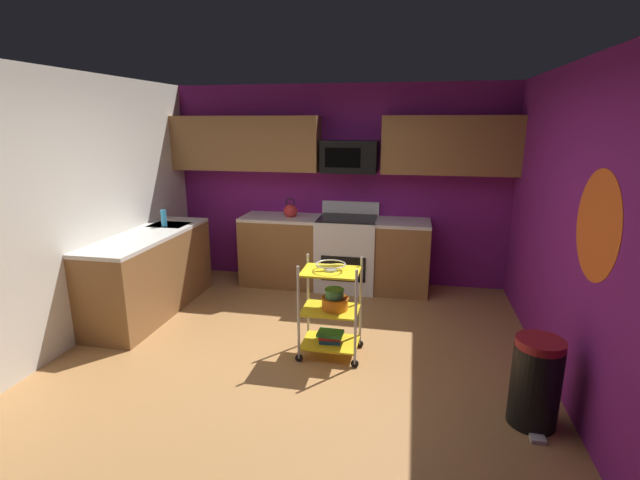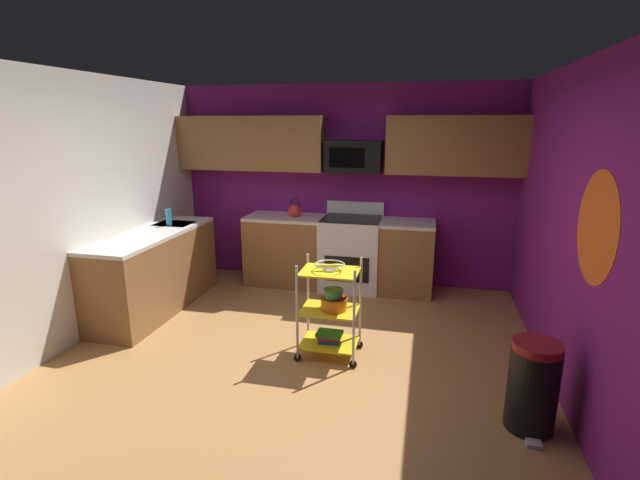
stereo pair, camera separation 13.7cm
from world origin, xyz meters
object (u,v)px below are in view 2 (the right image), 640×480
(microwave, at_px, (354,157))
(dish_soap_bottle, at_px, (169,217))
(fruit_bowl, at_px, (330,266))
(book_stack, at_px, (330,337))
(kettle, at_px, (295,211))
(oven_range, at_px, (351,252))
(mixing_bowl_small, at_px, (333,293))
(trash_can, at_px, (533,386))
(rolling_cart, at_px, (330,310))
(mixing_bowl_large, at_px, (334,303))

(microwave, distance_m, dish_soap_bottle, 2.39)
(dish_soap_bottle, bearing_deg, fruit_bowl, -24.12)
(fruit_bowl, distance_m, book_stack, 0.69)
(kettle, height_order, dish_soap_bottle, kettle)
(oven_range, distance_m, mixing_bowl_small, 1.86)
(microwave, distance_m, trash_can, 3.46)
(rolling_cart, relative_size, trash_can, 1.39)
(oven_range, distance_m, mixing_bowl_large, 1.85)
(mixing_bowl_large, relative_size, kettle, 0.95)
(rolling_cart, bearing_deg, mixing_bowl_large, 0.00)
(oven_range, xyz_separation_m, fruit_bowl, (0.11, -1.85, 0.40))
(oven_range, relative_size, dish_soap_bottle, 5.50)
(microwave, xyz_separation_m, fruit_bowl, (0.11, -1.95, -0.82))
(dish_soap_bottle, bearing_deg, mixing_bowl_large, -23.74)
(rolling_cart, relative_size, book_stack, 3.80)
(microwave, bearing_deg, mixing_bowl_small, -85.70)
(fruit_bowl, bearing_deg, rolling_cart, 0.00)
(oven_range, bearing_deg, trash_can, -56.01)
(oven_range, bearing_deg, fruit_bowl, -86.52)
(mixing_bowl_large, bearing_deg, trash_can, -24.33)
(mixing_bowl_large, bearing_deg, oven_range, 94.72)
(kettle, relative_size, trash_can, 0.40)
(microwave, relative_size, rolling_cart, 0.77)
(oven_range, bearing_deg, book_stack, -86.52)
(oven_range, distance_m, kettle, 0.91)
(oven_range, relative_size, book_stack, 4.57)
(mixing_bowl_large, relative_size, mixing_bowl_small, 1.38)
(book_stack, height_order, dish_soap_bottle, dish_soap_bottle)
(mixing_bowl_large, xyz_separation_m, kettle, (-0.90, 1.84, 0.48))
(book_stack, xyz_separation_m, kettle, (-0.86, 1.84, 0.81))
(rolling_cart, distance_m, fruit_bowl, 0.42)
(rolling_cart, height_order, fruit_bowl, rolling_cart)
(rolling_cart, xyz_separation_m, dish_soap_bottle, (-2.18, 0.98, 0.57))
(microwave, bearing_deg, book_stack, -86.69)
(dish_soap_bottle, bearing_deg, book_stack, -24.12)
(kettle, bearing_deg, dish_soap_bottle, -146.72)
(microwave, bearing_deg, fruit_bowl, -86.69)
(oven_range, height_order, mixing_bowl_large, oven_range)
(mixing_bowl_large, bearing_deg, dish_soap_bottle, 156.26)
(microwave, xyz_separation_m, rolling_cart, (0.11, -1.95, -1.25))
(mixing_bowl_small, bearing_deg, trash_can, -24.22)
(microwave, relative_size, mixing_bowl_small, 3.85)
(mixing_bowl_large, distance_m, trash_can, 1.74)
(mixing_bowl_large, height_order, book_stack, mixing_bowl_large)
(mixing_bowl_large, height_order, trash_can, trash_can)
(microwave, bearing_deg, oven_range, -89.74)
(kettle, bearing_deg, mixing_bowl_small, -64.06)
(microwave, xyz_separation_m, trash_can, (1.73, -2.66, -1.37))
(mixing_bowl_small, bearing_deg, microwave, 94.30)
(oven_range, bearing_deg, mixing_bowl_small, -85.47)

